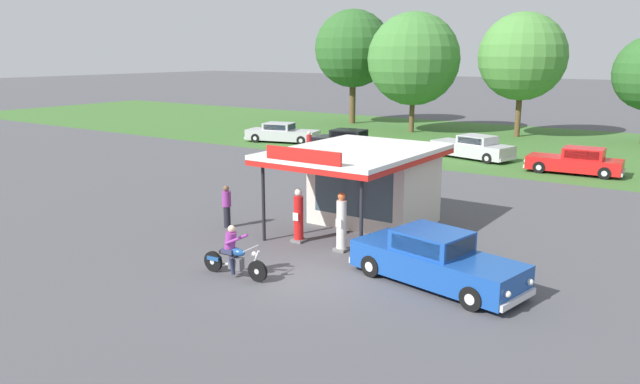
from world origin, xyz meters
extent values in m
plane|color=#4C4C51|center=(0.00, 0.00, 0.00)|extent=(300.00, 300.00, 0.00)
cube|color=#3D6B2D|center=(0.00, 30.00, 0.00)|extent=(120.00, 24.00, 0.01)
cube|color=beige|center=(-1.37, 6.25, 1.46)|extent=(4.20, 3.24, 2.93)
cube|color=#384C56|center=(-1.37, 4.65, 1.52)|extent=(3.36, 0.05, 1.87)
cube|color=silver|center=(-1.37, 4.82, 3.01)|extent=(4.90, 6.62, 0.16)
cube|color=red|center=(-1.37, 4.82, 2.83)|extent=(4.90, 6.62, 0.18)
cube|color=red|center=(-1.37, 1.54, 3.31)|extent=(2.94, 0.08, 0.44)
cylinder|color=black|center=(0.63, 1.91, 1.46)|extent=(0.12, 0.12, 2.93)
cylinder|color=black|center=(-3.37, 1.91, 1.46)|extent=(0.12, 0.12, 2.93)
cube|color=slate|center=(-2.27, 2.48, 0.05)|extent=(0.44, 0.44, 0.10)
cylinder|color=red|center=(-2.27, 2.48, 0.88)|extent=(0.34, 0.34, 1.55)
cube|color=white|center=(-2.27, 2.30, 0.95)|extent=(0.22, 0.02, 0.28)
sphere|color=white|center=(-2.27, 2.48, 1.79)|extent=(0.26, 0.26, 0.26)
cube|color=slate|center=(-0.48, 2.48, 0.05)|extent=(0.44, 0.44, 0.10)
cylinder|color=silver|center=(-0.48, 2.48, 0.92)|extent=(0.34, 0.34, 1.65)
cube|color=white|center=(-0.48, 2.30, 1.01)|extent=(0.22, 0.02, 0.28)
sphere|color=orange|center=(-0.48, 2.48, 1.89)|extent=(0.26, 0.26, 0.26)
cylinder|color=black|center=(-0.96, -1.30, 0.32)|extent=(0.65, 0.15, 0.64)
cylinder|color=silver|center=(-0.96, -1.30, 0.32)|extent=(0.17, 0.13, 0.16)
cylinder|color=black|center=(-2.63, -1.42, 0.32)|extent=(0.65, 0.15, 0.64)
cylinder|color=silver|center=(-2.63, -1.42, 0.32)|extent=(0.17, 0.13, 0.16)
ellipsoid|color=#1E4C8C|center=(-1.69, -1.35, 0.78)|extent=(0.58, 0.28, 0.24)
cube|color=#59595E|center=(-1.74, -1.36, 0.42)|extent=(0.46, 0.27, 0.36)
cube|color=black|center=(-2.04, -1.38, 0.72)|extent=(0.50, 0.29, 0.10)
cylinder|color=silver|center=(-1.06, -1.31, 0.60)|extent=(0.37, 0.10, 0.71)
cylinder|color=silver|center=(-1.18, -1.32, 0.98)|extent=(0.09, 0.70, 0.04)
sphere|color=silver|center=(-1.08, -1.31, 0.82)|extent=(0.16, 0.16, 0.16)
cube|color=#1E4C8C|center=(-2.58, -1.42, 0.44)|extent=(0.45, 0.21, 0.12)
cylinder|color=silver|center=(-2.15, -1.25, 0.28)|extent=(0.71, 0.13, 0.18)
cube|color=#2D3351|center=(-1.97, -1.37, 0.78)|extent=(0.42, 0.37, 0.14)
cylinder|color=#2D3351|center=(-1.78, -1.20, 0.38)|extent=(0.14, 0.24, 0.56)
cylinder|color=#2D3351|center=(-1.76, -1.52, 0.38)|extent=(0.14, 0.24, 0.56)
cylinder|color=#8C338C|center=(-1.93, -1.37, 1.09)|extent=(0.43, 0.35, 0.60)
sphere|color=beige|center=(-1.87, -1.37, 1.47)|extent=(0.22, 0.22, 0.22)
cylinder|color=#8C338C|center=(-1.71, -1.16, 1.18)|extent=(0.54, 0.13, 0.31)
cylinder|color=#8C338C|center=(-1.68, -1.55, 1.18)|extent=(0.54, 0.13, 0.31)
cube|color=#19479E|center=(3.42, 1.45, 0.59)|extent=(5.32, 2.78, 0.81)
cube|color=#19479E|center=(3.24, 1.48, 1.28)|extent=(2.22, 1.96, 0.59)
cube|color=#283847|center=(4.18, 1.30, 1.28)|extent=(0.32, 1.41, 0.47)
cube|color=#283847|center=(3.39, 2.26, 1.28)|extent=(1.63, 0.35, 0.45)
cube|color=#283847|center=(3.09, 0.70, 1.28)|extent=(1.63, 0.35, 0.45)
cube|color=silver|center=(5.93, 0.95, 0.30)|extent=(0.46, 1.74, 0.18)
cube|color=silver|center=(0.91, 1.94, 0.30)|extent=(0.46, 1.74, 0.18)
sphere|color=white|center=(6.06, 1.53, 0.63)|extent=(0.18, 0.18, 0.18)
sphere|color=white|center=(5.83, 0.37, 0.63)|extent=(0.18, 0.18, 0.18)
cylinder|color=black|center=(5.27, 1.96, 0.33)|extent=(0.69, 0.32, 0.66)
cylinder|color=silver|center=(5.27, 1.96, 0.33)|extent=(0.33, 0.27, 0.30)
cylinder|color=black|center=(4.94, 0.27, 0.33)|extent=(0.69, 0.32, 0.66)
cylinder|color=silver|center=(4.94, 0.27, 0.33)|extent=(0.33, 0.27, 0.30)
cylinder|color=black|center=(1.90, 2.62, 0.33)|extent=(0.69, 0.32, 0.66)
cylinder|color=silver|center=(1.90, 2.62, 0.33)|extent=(0.33, 0.27, 0.30)
cylinder|color=black|center=(1.57, 0.94, 0.33)|extent=(0.69, 0.32, 0.66)
cylinder|color=silver|center=(1.57, 0.94, 0.33)|extent=(0.33, 0.27, 0.30)
cube|color=black|center=(-11.14, 20.59, 0.56)|extent=(5.58, 2.57, 0.76)
cube|color=black|center=(-11.45, 20.55, 1.22)|extent=(2.33, 1.94, 0.55)
cube|color=#283847|center=(-10.41, 20.68, 1.22)|extent=(0.22, 1.50, 0.44)
cube|color=#283847|center=(-11.55, 21.38, 1.22)|extent=(1.80, 0.25, 0.41)
cube|color=#283847|center=(-11.34, 19.73, 1.22)|extent=(1.80, 0.25, 0.41)
cube|color=silver|center=(-8.44, 20.92, 0.30)|extent=(0.34, 1.83, 0.18)
cube|color=silver|center=(-13.84, 20.26, 0.30)|extent=(0.34, 1.83, 0.18)
sphere|color=white|center=(-8.51, 21.54, 0.60)|extent=(0.18, 0.18, 0.18)
sphere|color=white|center=(-8.35, 20.31, 0.60)|extent=(0.18, 0.18, 0.18)
cylinder|color=black|center=(-9.44, 21.71, 0.33)|extent=(0.68, 0.28, 0.66)
cylinder|color=silver|center=(-9.44, 21.71, 0.33)|extent=(0.32, 0.25, 0.30)
cylinder|color=black|center=(-9.21, 19.92, 0.33)|extent=(0.68, 0.28, 0.66)
cylinder|color=silver|center=(-9.21, 19.92, 0.33)|extent=(0.32, 0.25, 0.30)
cylinder|color=black|center=(-13.07, 21.26, 0.33)|extent=(0.68, 0.28, 0.66)
cylinder|color=silver|center=(-13.07, 21.26, 0.33)|extent=(0.32, 0.25, 0.30)
cylinder|color=black|center=(-12.85, 19.47, 0.33)|extent=(0.68, 0.28, 0.66)
cylinder|color=silver|center=(-12.85, 19.47, 0.33)|extent=(0.32, 0.25, 0.30)
cube|color=red|center=(2.85, 21.09, 0.54)|extent=(4.99, 2.10, 0.71)
cube|color=red|center=(3.30, 21.12, 1.19)|extent=(2.15, 1.72, 0.58)
cube|color=#283847|center=(2.29, 21.06, 1.19)|extent=(0.12, 1.41, 0.47)
cube|color=#283847|center=(3.35, 20.34, 1.19)|extent=(1.75, 0.13, 0.44)
cube|color=#283847|center=(3.25, 21.90, 1.19)|extent=(1.75, 0.13, 0.44)
cube|color=silver|center=(0.38, 20.95, 0.30)|extent=(0.22, 1.73, 0.18)
cube|color=silver|center=(5.32, 21.24, 0.30)|extent=(0.22, 1.73, 0.18)
sphere|color=white|center=(0.41, 20.37, 0.57)|extent=(0.18, 0.18, 0.18)
sphere|color=white|center=(0.34, 21.52, 0.57)|extent=(0.18, 0.18, 0.18)
cylinder|color=black|center=(1.24, 20.15, 0.33)|extent=(0.67, 0.24, 0.66)
cylinder|color=silver|center=(1.24, 20.15, 0.33)|extent=(0.31, 0.24, 0.30)
cylinder|color=black|center=(1.14, 21.84, 0.33)|extent=(0.67, 0.24, 0.66)
cylinder|color=silver|center=(1.14, 21.84, 0.33)|extent=(0.31, 0.24, 0.30)
cylinder|color=black|center=(4.56, 20.35, 0.33)|extent=(0.67, 0.24, 0.66)
cylinder|color=silver|center=(4.56, 20.35, 0.33)|extent=(0.31, 0.24, 0.30)
cylinder|color=black|center=(4.46, 22.04, 0.33)|extent=(0.67, 0.24, 0.66)
cylinder|color=silver|center=(4.46, 22.04, 0.33)|extent=(0.31, 0.24, 0.30)
cube|color=#B7B7BC|center=(-3.61, 22.65, 0.58)|extent=(5.47, 3.11, 0.81)
cube|color=#B7B7BC|center=(-3.25, 22.55, 1.24)|extent=(2.41, 2.12, 0.51)
cube|color=#283847|center=(-4.23, 22.81, 1.24)|extent=(0.40, 1.43, 0.41)
cube|color=#283847|center=(-3.45, 21.77, 1.24)|extent=(1.71, 0.47, 0.39)
cube|color=#283847|center=(-3.04, 23.34, 1.24)|extent=(1.71, 0.47, 0.39)
cube|color=silver|center=(-6.14, 23.30, 0.30)|extent=(0.56, 1.76, 0.18)
cube|color=silver|center=(-1.07, 22.00, 0.30)|extent=(0.56, 1.76, 0.18)
sphere|color=white|center=(-6.30, 22.72, 0.62)|extent=(0.18, 0.18, 0.18)
sphere|color=white|center=(-6.00, 23.88, 0.62)|extent=(0.18, 0.18, 0.18)
cylinder|color=black|center=(-5.53, 22.23, 0.33)|extent=(0.69, 0.36, 0.66)
cylinder|color=silver|center=(-5.53, 22.23, 0.33)|extent=(0.34, 0.29, 0.30)
cylinder|color=black|center=(-5.09, 23.94, 0.33)|extent=(0.69, 0.36, 0.66)
cylinder|color=silver|center=(-5.09, 23.94, 0.33)|extent=(0.34, 0.29, 0.30)
cylinder|color=black|center=(-2.12, 21.36, 0.33)|extent=(0.69, 0.36, 0.66)
cylinder|color=silver|center=(-2.12, 21.36, 0.33)|extent=(0.34, 0.29, 0.30)
cylinder|color=black|center=(-1.69, 23.06, 0.33)|extent=(0.69, 0.36, 0.66)
cylinder|color=silver|center=(-1.69, 23.06, 0.33)|extent=(0.34, 0.29, 0.30)
cube|color=#B7B7BC|center=(-17.86, 21.56, 0.55)|extent=(5.67, 3.19, 0.74)
cube|color=#B7B7BC|center=(-18.15, 21.49, 1.18)|extent=(2.42, 2.12, 0.51)
cube|color=#283847|center=(-17.17, 21.75, 1.18)|extent=(0.41, 1.42, 0.41)
cube|color=#283847|center=(-18.35, 22.27, 1.18)|extent=(1.70, 0.48, 0.39)
cube|color=#283847|center=(-17.94, 20.70, 1.18)|extent=(1.70, 0.48, 0.39)
cube|color=silver|center=(-15.24, 22.26, 0.30)|extent=(0.57, 1.75, 0.18)
cube|color=silver|center=(-20.48, 20.86, 0.30)|extent=(0.57, 1.75, 0.18)
sphere|color=white|center=(-15.38, 22.84, 0.59)|extent=(0.18, 0.18, 0.18)
sphere|color=white|center=(-15.08, 21.68, 0.59)|extent=(0.18, 0.18, 0.18)
cylinder|color=black|center=(-16.32, 22.88, 0.33)|extent=(0.69, 0.36, 0.66)
cylinder|color=silver|center=(-16.32, 22.88, 0.33)|extent=(0.34, 0.29, 0.30)
cylinder|color=black|center=(-15.87, 21.18, 0.33)|extent=(0.69, 0.36, 0.66)
cylinder|color=silver|center=(-15.87, 21.18, 0.33)|extent=(0.34, 0.29, 0.30)
cylinder|color=black|center=(-19.85, 21.94, 0.33)|extent=(0.69, 0.36, 0.66)
cylinder|color=silver|center=(-19.85, 21.94, 0.33)|extent=(0.34, 0.29, 0.30)
cylinder|color=black|center=(-19.40, 20.25, 0.33)|extent=(0.69, 0.36, 0.66)
cylinder|color=silver|center=(-19.40, 20.25, 0.33)|extent=(0.34, 0.29, 0.30)
cylinder|color=black|center=(-5.61, 2.40, 0.41)|extent=(0.26, 0.26, 0.83)
cylinder|color=#8C338C|center=(-5.61, 2.40, 1.12)|extent=(0.34, 0.34, 0.59)
sphere|color=brown|center=(-5.61, 2.40, 1.53)|extent=(0.22, 0.22, 0.22)
cylinder|color=#2D3351|center=(-11.89, 16.60, 0.45)|extent=(0.26, 0.26, 0.89)
cylinder|color=#B21E23|center=(-11.89, 16.60, 1.21)|extent=(0.34, 0.34, 0.63)
sphere|color=beige|center=(-11.89, 16.60, 1.65)|extent=(0.24, 0.24, 0.24)
cylinder|color=brown|center=(-20.12, 35.13, 2.11)|extent=(0.57, 0.57, 4.23)
sphere|color=#2D6028|center=(-20.12, 35.13, 6.89)|extent=(7.09, 7.09, 7.09)
cylinder|color=brown|center=(-4.42, 34.58, 1.85)|extent=(0.44, 0.44, 3.69)
sphere|color=#4C893D|center=(-4.42, 34.58, 6.23)|extent=(6.76, 6.76, 6.76)
sphere|color=#4C893D|center=(-4.65, 34.07, 5.55)|extent=(4.75, 4.75, 4.75)
cylinder|color=brown|center=(-12.57, 32.32, 1.59)|extent=(0.42, 0.42, 3.18)
sphere|color=#427F38|center=(-12.57, 32.32, 6.02)|extent=(7.57, 7.57, 7.57)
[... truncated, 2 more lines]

